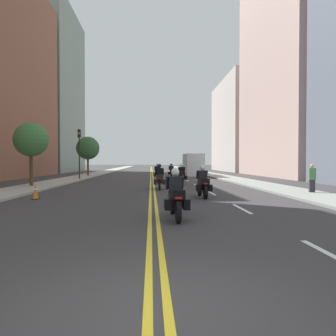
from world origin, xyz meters
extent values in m
plane|color=#363334|center=(0.00, 48.00, 0.00)|extent=(264.00, 264.00, 0.00)
cube|color=#A09F93|center=(-8.16, 48.00, 0.06)|extent=(2.84, 144.00, 0.12)
cube|color=gray|center=(8.16, 48.00, 0.06)|extent=(2.84, 144.00, 0.12)
cube|color=yellow|center=(-0.12, 48.00, 0.00)|extent=(0.12, 132.00, 0.01)
cube|color=yellow|center=(0.12, 48.00, 0.00)|extent=(0.12, 132.00, 0.01)
cube|color=silver|center=(3.37, 2.00, 0.00)|extent=(0.14, 2.40, 0.01)
cube|color=silver|center=(3.37, 8.00, 0.00)|extent=(0.14, 2.40, 0.01)
cube|color=silver|center=(3.37, 14.00, 0.00)|extent=(0.14, 2.40, 0.01)
cube|color=silver|center=(3.37, 20.00, 0.00)|extent=(0.14, 2.40, 0.01)
cube|color=silver|center=(3.37, 26.00, 0.00)|extent=(0.14, 2.40, 0.01)
cube|color=silver|center=(3.37, 32.00, 0.00)|extent=(0.14, 2.40, 0.01)
cube|color=silver|center=(3.37, 38.00, 0.00)|extent=(0.14, 2.40, 0.01)
cube|color=silver|center=(3.37, 44.00, 0.00)|extent=(0.14, 2.40, 0.01)
cube|color=silver|center=(3.37, 50.00, 0.00)|extent=(0.14, 2.40, 0.01)
cube|color=silver|center=(3.37, 56.00, 0.00)|extent=(0.14, 2.40, 0.01)
cube|color=#C7A69D|center=(16.69, 34.48, 13.59)|extent=(6.11, 19.57, 27.19)
cube|color=#2D3847|center=(19.77, 34.48, 6.80)|extent=(0.04, 16.44, 0.90)
cube|color=#2D3847|center=(19.77, 34.48, 14.27)|extent=(0.04, 16.44, 0.90)
cube|color=#2D3847|center=(19.77, 34.48, 21.75)|extent=(0.04, 16.44, 0.90)
cube|color=gray|center=(-18.46, 52.49, 14.16)|extent=(9.63, 17.75, 28.32)
cube|color=#2D3847|center=(-23.29, 52.49, 7.08)|extent=(0.04, 14.91, 0.90)
cube|color=#2D3847|center=(-23.29, 52.49, 22.66)|extent=(0.04, 14.91, 0.90)
cube|color=#BEB1AC|center=(17.91, 56.45, 8.77)|extent=(8.55, 19.94, 17.54)
cube|color=#2D3847|center=(22.21, 56.45, 4.39)|extent=(0.04, 16.75, 0.90)
cube|color=#2D3847|center=(22.21, 56.45, 14.03)|extent=(0.04, 16.75, 0.90)
cylinder|color=black|center=(0.65, 6.98, 0.33)|extent=(0.15, 0.67, 0.67)
cylinder|color=black|center=(0.71, 5.34, 0.33)|extent=(0.15, 0.67, 0.67)
cube|color=silver|center=(0.65, 6.98, 0.69)|extent=(0.15, 0.32, 0.04)
cube|color=black|center=(0.68, 6.16, 0.61)|extent=(0.36, 1.26, 0.40)
cube|color=black|center=(0.70, 5.42, 0.83)|extent=(0.41, 0.37, 0.28)
cube|color=red|center=(0.71, 5.23, 0.75)|extent=(0.20, 0.04, 0.06)
cube|color=black|center=(0.42, 5.66, 0.51)|extent=(0.22, 0.45, 0.32)
cube|color=black|center=(0.98, 5.68, 0.51)|extent=(0.22, 0.45, 0.32)
cube|color=#B2C1CC|center=(0.66, 6.69, 0.99)|extent=(0.36, 0.13, 0.36)
cube|color=black|center=(0.68, 6.11, 1.07)|extent=(0.41, 0.27, 0.52)
cylinder|color=black|center=(0.43, 6.25, 1.12)|extent=(0.11, 0.28, 0.45)
cylinder|color=black|center=(0.91, 6.27, 1.12)|extent=(0.11, 0.28, 0.45)
sphere|color=white|center=(0.68, 6.14, 1.47)|extent=(0.26, 0.26, 0.26)
cylinder|color=black|center=(2.47, 12.61, 0.33)|extent=(0.15, 0.67, 0.67)
cylinder|color=black|center=(2.52, 11.14, 0.33)|extent=(0.15, 0.67, 0.67)
cube|color=silver|center=(2.47, 12.61, 0.69)|extent=(0.15, 0.32, 0.04)
cube|color=black|center=(2.50, 11.88, 0.61)|extent=(0.35, 1.13, 0.40)
cube|color=black|center=(2.51, 11.21, 0.83)|extent=(0.41, 0.37, 0.28)
cube|color=red|center=(2.52, 11.02, 0.75)|extent=(0.20, 0.04, 0.06)
cube|color=black|center=(2.23, 11.43, 0.51)|extent=(0.21, 0.45, 0.32)
cube|color=black|center=(2.79, 11.44, 0.51)|extent=(0.21, 0.45, 0.32)
cube|color=#B2C1CC|center=(2.48, 12.35, 0.99)|extent=(0.36, 0.13, 0.36)
cube|color=black|center=(2.50, 11.83, 1.09)|extent=(0.41, 0.27, 0.54)
cylinder|color=black|center=(2.25, 11.97, 1.14)|extent=(0.11, 0.28, 0.45)
cylinder|color=black|center=(2.73, 11.98, 1.14)|extent=(0.11, 0.28, 0.45)
sphere|color=white|center=(2.50, 11.86, 1.50)|extent=(0.26, 0.26, 0.26)
cylinder|color=black|center=(0.48, 17.58, 0.32)|extent=(0.12, 0.65, 0.65)
cylinder|color=black|center=(0.45, 15.96, 0.32)|extent=(0.12, 0.65, 0.65)
cube|color=silver|center=(0.48, 17.58, 0.67)|extent=(0.15, 0.32, 0.04)
cube|color=black|center=(0.47, 16.77, 0.60)|extent=(0.34, 1.24, 0.40)
cube|color=black|center=(0.45, 16.04, 0.82)|extent=(0.41, 0.37, 0.28)
cube|color=red|center=(0.45, 15.85, 0.74)|extent=(0.20, 0.03, 0.06)
cube|color=black|center=(0.18, 16.29, 0.50)|extent=(0.21, 0.44, 0.32)
cube|color=black|center=(0.74, 16.28, 0.50)|extent=(0.21, 0.44, 0.32)
cube|color=#B2C1CC|center=(0.47, 17.29, 0.98)|extent=(0.36, 0.13, 0.36)
cube|color=black|center=(0.47, 16.72, 1.10)|extent=(0.40, 0.27, 0.59)
cylinder|color=black|center=(0.23, 16.87, 1.15)|extent=(0.10, 0.28, 0.45)
cylinder|color=black|center=(0.71, 16.87, 1.15)|extent=(0.10, 0.28, 0.45)
sphere|color=black|center=(0.47, 16.75, 1.53)|extent=(0.26, 0.26, 0.26)
cylinder|color=black|center=(2.40, 22.29, 0.34)|extent=(0.14, 0.67, 0.67)
cylinder|color=black|center=(2.41, 20.83, 0.34)|extent=(0.14, 0.67, 0.67)
cube|color=silver|center=(2.40, 22.29, 0.69)|extent=(0.14, 0.32, 0.04)
cube|color=black|center=(2.40, 21.56, 0.62)|extent=(0.33, 1.11, 0.40)
cube|color=black|center=(2.41, 20.90, 0.84)|extent=(0.40, 0.36, 0.28)
cube|color=red|center=(2.41, 20.71, 0.76)|extent=(0.20, 0.03, 0.06)
cube|color=black|center=(2.13, 21.12, 0.52)|extent=(0.20, 0.44, 0.32)
cube|color=black|center=(2.69, 21.12, 0.52)|extent=(0.20, 0.44, 0.32)
cube|color=#B2C1CC|center=(2.40, 22.03, 1.00)|extent=(0.36, 0.12, 0.36)
cube|color=black|center=(2.40, 21.51, 1.09)|extent=(0.40, 0.26, 0.56)
cylinder|color=black|center=(2.16, 21.66, 1.14)|extent=(0.10, 0.28, 0.45)
cylinder|color=black|center=(2.64, 21.66, 1.14)|extent=(0.10, 0.28, 0.45)
sphere|color=white|center=(2.40, 21.54, 1.51)|extent=(0.26, 0.26, 0.26)
cylinder|color=black|center=(0.52, 28.10, 0.34)|extent=(0.14, 0.68, 0.68)
cylinder|color=black|center=(0.56, 26.55, 0.34)|extent=(0.14, 0.68, 0.68)
cube|color=silver|center=(0.52, 28.10, 0.70)|extent=(0.15, 0.32, 0.04)
cube|color=black|center=(0.54, 27.32, 0.62)|extent=(0.35, 1.19, 0.40)
cube|color=black|center=(0.56, 26.62, 0.84)|extent=(0.41, 0.37, 0.28)
cube|color=red|center=(0.56, 26.43, 0.76)|extent=(0.20, 0.03, 0.06)
cube|color=black|center=(0.27, 26.85, 0.52)|extent=(0.21, 0.44, 0.32)
cube|color=black|center=(0.83, 26.86, 0.52)|extent=(0.21, 0.44, 0.32)
cube|color=#B2C1CC|center=(0.53, 27.82, 1.00)|extent=(0.36, 0.13, 0.36)
cube|color=black|center=(0.54, 27.27, 1.08)|extent=(0.41, 0.27, 0.53)
cylinder|color=black|center=(0.30, 27.42, 1.13)|extent=(0.11, 0.28, 0.45)
cylinder|color=black|center=(0.78, 27.43, 1.13)|extent=(0.11, 0.28, 0.45)
sphere|color=white|center=(0.54, 27.30, 1.49)|extent=(0.26, 0.26, 0.26)
cylinder|color=black|center=(2.26, 33.02, 0.32)|extent=(0.12, 0.65, 0.65)
cylinder|color=black|center=(2.22, 31.47, 0.32)|extent=(0.12, 0.65, 0.65)
cube|color=silver|center=(2.26, 33.02, 0.67)|extent=(0.15, 0.32, 0.04)
cube|color=black|center=(2.24, 32.24, 0.60)|extent=(0.35, 1.19, 0.40)
cube|color=black|center=(2.22, 31.55, 0.82)|extent=(0.41, 0.37, 0.28)
cube|color=red|center=(2.22, 31.36, 0.74)|extent=(0.20, 0.04, 0.06)
cube|color=black|center=(1.95, 31.79, 0.50)|extent=(0.21, 0.44, 0.32)
cube|color=black|center=(2.51, 31.77, 0.50)|extent=(0.21, 0.44, 0.32)
cube|color=#B2C1CC|center=(2.25, 32.74, 0.98)|extent=(0.36, 0.13, 0.36)
cube|color=black|center=(2.24, 32.19, 1.06)|extent=(0.41, 0.27, 0.52)
cylinder|color=black|center=(2.00, 32.35, 1.11)|extent=(0.11, 0.28, 0.45)
cylinder|color=black|center=(2.48, 32.34, 1.11)|extent=(0.11, 0.28, 0.45)
sphere|color=black|center=(2.24, 32.22, 1.46)|extent=(0.26, 0.26, 0.26)
cube|color=black|center=(-5.61, 11.53, 0.01)|extent=(0.33, 0.33, 0.03)
cone|color=orange|center=(-5.61, 11.53, 0.40)|extent=(0.27, 0.27, 0.73)
cylinder|color=white|center=(-5.61, 11.53, 0.49)|extent=(0.18, 0.18, 0.08)
cylinder|color=black|center=(-7.14, 27.43, 2.12)|extent=(0.12, 0.12, 4.23)
cube|color=black|center=(-7.14, 27.43, 4.58)|extent=(0.28, 0.28, 0.80)
sphere|color=yellow|center=(-7.14, 27.28, 4.58)|extent=(0.18, 0.18, 0.18)
cube|color=#29282C|center=(8.77, 12.98, 0.40)|extent=(0.31, 0.25, 0.80)
cube|color=#467B48|center=(8.77, 12.98, 1.12)|extent=(0.40, 0.29, 0.64)
sphere|color=tan|center=(8.77, 12.98, 1.56)|extent=(0.22, 0.22, 0.22)
cylinder|color=#4C3623|center=(-8.46, 18.61, 1.26)|extent=(0.24, 0.24, 2.52)
sphere|color=#3C6E38|center=(-8.46, 18.61, 3.34)|extent=(2.36, 2.36, 2.36)
cylinder|color=#4D3B24|center=(-7.78, 34.78, 1.24)|extent=(0.24, 0.24, 2.48)
sphere|color=#326133|center=(-7.78, 34.78, 3.46)|extent=(2.80, 2.80, 2.80)
cube|color=silver|center=(5.34, 39.26, 1.10)|extent=(2.00, 1.80, 2.20)
cube|color=silver|center=(5.34, 36.26, 1.40)|extent=(2.20, 5.20, 2.80)
cylinder|color=black|center=(5.34, 38.86, 0.45)|extent=(2.00, 0.90, 0.90)
cylinder|color=black|center=(5.34, 34.66, 0.45)|extent=(2.00, 0.90, 0.90)
camera|label=1|loc=(-0.08, -3.65, 1.79)|focal=33.30mm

